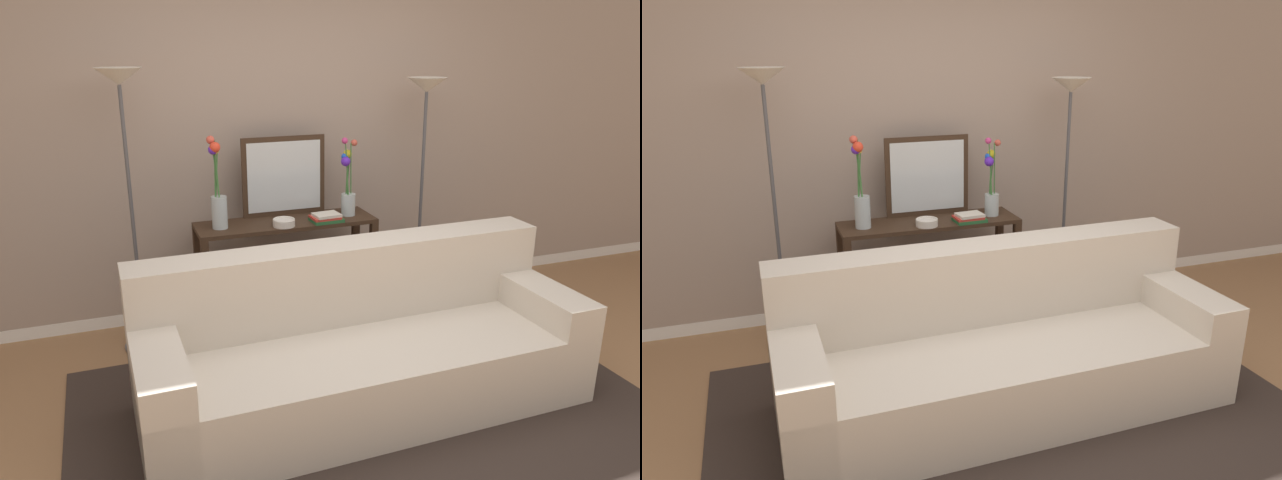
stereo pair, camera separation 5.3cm
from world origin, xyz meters
The scene contains 13 objects.
ground_plane centered at (0.00, 0.00, -0.01)m, with size 16.00×16.00×0.02m, color #936B47.
back_wall centered at (0.00, 2.07, 1.34)m, with size 12.00×0.15×2.68m.
area_rug centered at (0.02, 0.36, 0.01)m, with size 3.20×2.07×0.01m.
couch centered at (0.02, 0.52, 0.31)m, with size 2.48×0.91×0.88m.
console_table centered at (-0.07, 1.64, 0.54)m, with size 1.25×0.37×0.78m.
floor_lamp_left centered at (-1.09, 1.62, 1.44)m, with size 0.28×0.28×1.83m.
floor_lamp_right centered at (0.98, 1.62, 1.36)m, with size 0.28×0.28×1.73m.
wall_mirror centered at (-0.03, 1.79, 1.06)m, with size 0.60×0.02×0.56m.
vase_tall_flowers centered at (-0.54, 1.62, 1.02)m, with size 0.11×0.13×0.62m.
vase_short_flowers centered at (0.39, 1.63, 0.99)m, with size 0.12×0.12×0.56m.
fruit_bowl centered at (-0.12, 1.52, 0.81)m, with size 0.15×0.15×0.05m.
book_stack centered at (0.18, 1.53, 0.81)m, with size 0.22×0.17×0.06m.
book_row_under_console centered at (-0.40, 1.64, 0.06)m, with size 0.36×0.18×0.12m.
Camera 1 is at (-1.25, -2.27, 1.98)m, focal length 34.27 mm.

